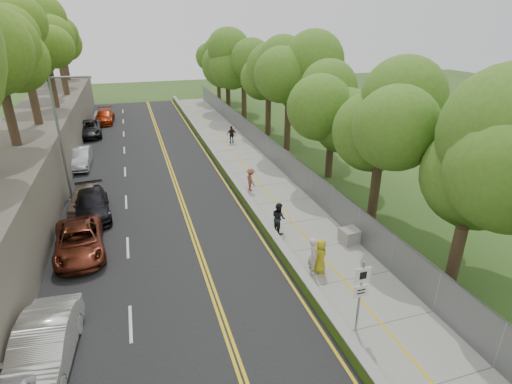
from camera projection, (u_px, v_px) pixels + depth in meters
ground at (299, 290)px, 17.69m from camera, size 140.00×140.00×0.00m
road at (151, 183)px, 29.34m from camera, size 11.20×66.00×0.04m
sidewalk at (254, 172)px, 31.53m from camera, size 4.20×66.00×0.05m
jersey_barrier at (226, 171)px, 30.78m from camera, size 0.42×66.00×0.60m
rock_embankment at (22, 169)px, 26.32m from camera, size 5.00×66.00×4.00m
chainlink_fence at (279, 157)px, 31.72m from camera, size 0.04×66.00×2.00m
trees_fenceside at (310, 78)px, 30.00m from camera, size 7.00×66.00×14.00m
streetlight at (63, 130)px, 25.24m from camera, size 2.52×0.22×8.00m
signpost at (361, 290)px, 14.56m from camera, size 0.62×0.09×3.10m
construction_barrel at (232, 131)px, 41.27m from camera, size 0.51×0.51×0.84m
concrete_block at (351, 235)px, 21.33m from camera, size 1.25×1.00×0.77m
car_1 at (44, 348)px, 13.42m from camera, size 2.15×5.06×1.62m
car_2 at (79, 241)px, 20.18m from camera, size 2.74×5.23×1.40m
car_3 at (92, 205)px, 24.12m from camera, size 2.49×5.11×1.43m
car_4 at (84, 198)px, 25.03m from camera, size 1.95×4.19×1.39m
car_5 at (80, 158)px, 32.28m from camera, size 1.68×4.62×1.51m
car_6 at (88, 129)px, 40.96m from camera, size 2.85×5.66×1.53m
car_7 at (104, 117)px, 46.29m from camera, size 2.32×5.15×1.46m
car_8 at (99, 117)px, 46.11m from camera, size 1.85×4.27×1.43m
painter_0 at (320, 256)px, 18.61m from camera, size 0.82×0.98×1.70m
painter_1 at (313, 256)px, 18.48m from camera, size 0.66×0.79×1.84m
painter_2 at (279, 218)px, 22.13m from camera, size 0.82×0.98×1.78m
painter_3 at (251, 180)px, 27.64m from camera, size 0.70×1.10×1.62m
person_far at (232, 135)px, 38.47m from camera, size 1.01×0.47×1.68m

